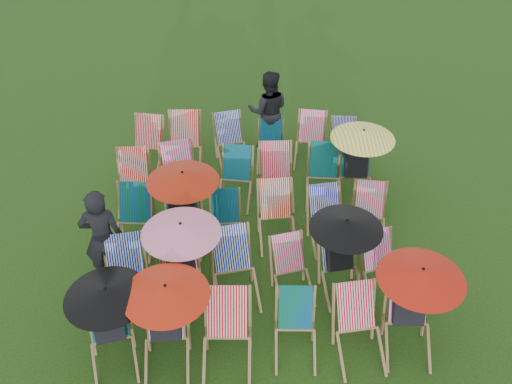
{
  "coord_description": "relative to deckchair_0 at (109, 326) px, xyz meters",
  "views": [
    {
      "loc": [
        -0.4,
        -6.96,
        6.74
      ],
      "look_at": [
        0.04,
        0.26,
        0.9
      ],
      "focal_mm": 40.0,
      "sensor_mm": 36.0,
      "label": 1
    }
  ],
  "objects": [
    {
      "name": "deckchair_10",
      "position": [
        3.28,
        1.11,
        -0.0
      ],
      "size": [
        1.09,
        1.17,
        1.29
      ],
      "rotation": [
        0.0,
        0.0,
        0.14
      ],
      "color": "olive",
      "rests_on": "ground"
    },
    {
      "name": "deckchair_9",
      "position": [
        2.54,
        1.05,
        -0.25
      ],
      "size": [
        0.72,
        0.89,
        0.87
      ],
      "rotation": [
        0.0,
        0.0,
        0.2
      ],
      "color": "olive",
      "rests_on": "ground"
    },
    {
      "name": "deckchair_12",
      "position": [
        0.05,
        2.25,
        -0.19
      ],
      "size": [
        0.74,
        0.96,
        0.99
      ],
      "rotation": [
        0.0,
        0.0,
        -0.1
      ],
      "color": "olive",
      "rests_on": "ground"
    },
    {
      "name": "deckchair_23",
      "position": [
        3.97,
        3.35,
        0.03
      ],
      "size": [
        1.14,
        1.2,
        1.35
      ],
      "rotation": [
        0.0,
        0.0,
        -0.08
      ],
      "color": "olive",
      "rests_on": "ground"
    },
    {
      "name": "deckchair_11",
      "position": [
        3.9,
        1.03,
        -0.24
      ],
      "size": [
        0.74,
        0.91,
        0.88
      ],
      "rotation": [
        0.0,
        0.0,
        0.2
      ],
      "color": "olive",
      "rests_on": "ground"
    },
    {
      "name": "deckchair_8",
      "position": [
        1.68,
        1.06,
        -0.18
      ],
      "size": [
        0.81,
        1.02,
        1.01
      ],
      "rotation": [
        0.0,
        0.0,
        0.16
      ],
      "color": "olive",
      "rests_on": "ground"
    },
    {
      "name": "deckchair_5",
      "position": [
        4.03,
        0.01,
        0.04
      ],
      "size": [
        1.16,
        1.22,
        1.38
      ],
      "rotation": [
        0.0,
        0.0,
        -0.09
      ],
      "color": "olive",
      "rests_on": "ground"
    },
    {
      "name": "deckchair_7",
      "position": [
        0.9,
        1.08,
        0.04
      ],
      "size": [
        1.15,
        1.24,
        1.37
      ],
      "rotation": [
        0.0,
        0.0,
        0.16
      ],
      "color": "olive",
      "rests_on": "ground"
    },
    {
      "name": "deckchair_2",
      "position": [
        1.53,
        -0.17,
        -0.17
      ],
      "size": [
        0.74,
        0.99,
        1.03
      ],
      "rotation": [
        0.0,
        0.0,
        -0.07
      ],
      "color": "olive",
      "rests_on": "ground"
    },
    {
      "name": "deckchair_24",
      "position": [
        0.05,
        4.47,
        -0.21
      ],
      "size": [
        0.8,
        0.99,
        0.96
      ],
      "rotation": [
        0.0,
        0.0,
        -0.2
      ],
      "color": "olive",
      "rests_on": "ground"
    },
    {
      "name": "deckchair_6",
      "position": [
        0.08,
        1.0,
        -0.19
      ],
      "size": [
        0.77,
        0.99,
        0.99
      ],
      "rotation": [
        0.0,
        0.0,
        0.13
      ],
      "color": "olive",
      "rests_on": "ground"
    },
    {
      "name": "deckchair_3",
      "position": [
        2.46,
        -0.04,
        -0.24
      ],
      "size": [
        0.65,
        0.86,
        0.89
      ],
      "rotation": [
        0.0,
        0.0,
        -0.07
      ],
      "color": "olive",
      "rests_on": "ground"
    },
    {
      "name": "person_left",
      "position": [
        -0.27,
        1.47,
        0.2
      ],
      "size": [
        0.65,
        0.43,
        1.77
      ],
      "primitive_type": "imported",
      "rotation": [
        0.0,
        0.0,
        3.13
      ],
      "color": "black",
      "rests_on": "ground"
    },
    {
      "name": "person_rear",
      "position": [
        2.48,
        5.02,
        0.17
      ],
      "size": [
        0.88,
        0.71,
        1.71
      ],
      "primitive_type": "imported",
      "rotation": [
        0.0,
        0.0,
        3.06
      ],
      "color": "black",
      "rests_on": "ground"
    },
    {
      "name": "deckchair_26",
      "position": [
        1.71,
        4.55,
        -0.22
      ],
      "size": [
        0.76,
        0.95,
        0.92
      ],
      "rotation": [
        0.0,
        0.0,
        0.19
      ],
      "color": "olive",
      "rests_on": "ground"
    },
    {
      "name": "deckchair_4",
      "position": [
        3.32,
        -0.12,
        -0.2
      ],
      "size": [
        0.73,
        0.95,
        0.98
      ],
      "rotation": [
        0.0,
        0.0,
        0.1
      ],
      "color": "olive",
      "rests_on": "ground"
    },
    {
      "name": "ground",
      "position": [
        2.03,
        2.15,
        -0.68
      ],
      "size": [
        100.0,
        100.0,
        0.0
      ],
      "primitive_type": "plane",
      "color": "black",
      "rests_on": "ground"
    },
    {
      "name": "deckchair_17",
      "position": [
        3.95,
        2.2,
        -0.23
      ],
      "size": [
        0.74,
        0.92,
        0.9
      ],
      "rotation": [
        0.0,
        0.0,
        -0.18
      ],
      "color": "olive",
      "rests_on": "ground"
    },
    {
      "name": "deckchair_22",
      "position": [
        3.35,
        3.3,
        -0.21
      ],
      "size": [
        0.75,
        0.96,
        0.96
      ],
      "rotation": [
        0.0,
        0.0,
        -0.13
      ],
      "color": "olive",
      "rests_on": "ground"
    },
    {
      "name": "deckchair_27",
      "position": [
        2.48,
        4.42,
        -0.27
      ],
      "size": [
        0.62,
        0.81,
        0.83
      ],
      "rotation": [
        0.0,
        0.0,
        -0.1
      ],
      "color": "olive",
      "rests_on": "ground"
    },
    {
      "name": "deckchair_13",
      "position": [
        0.86,
        2.28,
        0.04
      ],
      "size": [
        1.16,
        1.2,
        1.37
      ],
      "rotation": [
        0.0,
        0.0,
        -0.01
      ],
      "color": "olive",
      "rests_on": "ground"
    },
    {
      "name": "deckchair_1",
      "position": [
        0.74,
        -0.04,
        0.02
      ],
      "size": [
        1.13,
        1.17,
        1.34
      ],
      "rotation": [
        0.0,
        0.0,
        -0.01
      ],
      "color": "olive",
      "rests_on": "ground"
    },
    {
      "name": "deckchair_25",
      "position": [
        0.8,
        4.42,
        -0.17
      ],
      "size": [
        0.73,
        0.99,
        1.03
      ],
      "rotation": [
        0.0,
        0.0,
        -0.05
      ],
      "color": "olive",
      "rests_on": "ground"
    },
    {
      "name": "deckchair_0",
      "position": [
        0.0,
        0.0,
        0.0
      ],
      "size": [
        1.09,
        1.19,
        1.3
      ],
      "rotation": [
        0.0,
        0.0,
        0.19
      ],
      "color": "olive",
      "rests_on": "ground"
    },
    {
      "name": "deckchair_29",
      "position": [
        3.93,
        4.44,
        -0.27
      ],
      "size": [
        0.63,
        0.81,
        0.82
      ],
      "rotation": [
        0.0,
        0.0,
        -0.12
      ],
      "color": "olive",
      "rests_on": "ground"
    },
    {
      "name": "deckchair_28",
      "position": [
        3.28,
        4.49,
        -0.22
      ],
      "size": [
        0.77,
        0.96,
        0.93
      ],
      "rotation": [
        0.0,
        0.0,
        -0.2
      ],
      "color": "olive",
      "rests_on": "ground"
    },
    {
      "name": "deckchair_14",
      "position": [
        1.56,
        2.23,
        -0.26
      ],
      "size": [
        0.56,
        0.79,
        0.84
      ],
      "rotation": [
        0.0,
        0.0,
        0.01
      ],
      "color": "olive",
      "rests_on": "ground"
    },
    {
      "name": "deckchair_16",
      "position": [
        3.24,
        2.12,
        -0.22
      ],
      "size": [
        0.7,
        0.91,
        0.93
      ],
      "rotation": [
        0.0,
        0.0,
        0.11
      ],
      "color": "olive",
      "rests_on": "ground"
    },
    {
      "name": "deckchair_21",
      "position": [
        2.5,
        3.32,
        -0.19
      ],
      "size": [
        0.67,
        0.92,
        0.98
      ],
      "rotation": [
        0.0,
        0.0,
        -0.02
      ],
      "color": "olive",
      "rests_on": "ground"
    },
    {
      "name": "deckchair_20",
      "position": [
        1.75,
        3.34,
        -0.22
      ],
      "size": [
        0.77,
        0.96,
        0.93
      ],
      "rotation": [
        0.0,
        0.0,
        -0.18
      ],
      "color": "olive",
      "rests_on": "ground"
    },
    {
      "name": "deckchair_18",
      "position": [
        -0.07,
        3.36,
        -0.21
      ],
      "size": [
        0.66,
        0.9,
        0.96
      ],
      "rotation": [
        0.0,
        0.0,
        0.03
      ],
      "color": "olive",
      "rests_on": "ground"
    },
    {
      "name": "deckchair_19",
      "position": [
        0.77,
        3.38,
        -0.18
      ],
      "size": [
        0.84,
        1.05,
        1.02
      ],
      "rotation": [
        0.0,
        0.0,
        0.19
      ],
      "color": "olive",
      "rests_on": "ground"
    },
    {
      "name": "deckchair_15",
      "position": [
        2.41,
        2.25,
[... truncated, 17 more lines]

